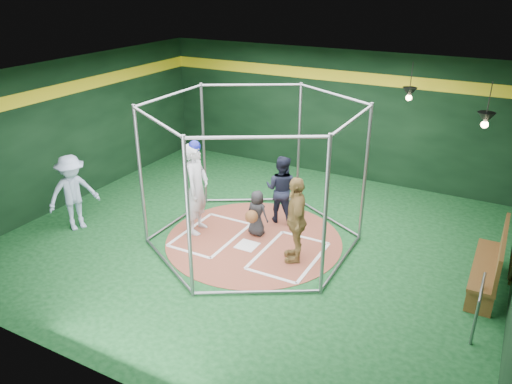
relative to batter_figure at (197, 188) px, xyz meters
The scene contains 15 objects.
room_shell 1.49m from the batter_figure, ahead, with size 10.10×9.10×3.53m.
clay_disc 1.68m from the batter_figure, ahead, with size 3.80×3.80×0.01m, color brown.
home_plate 1.66m from the batter_figure, ahead, with size 0.43×0.43×0.01m, color white.
batter_box_left 1.09m from the batter_figure, ahead, with size 1.17×1.77×0.01m.
batter_box_right 2.47m from the batter_figure, ahead, with size 1.17×1.77×0.01m.
batting_cage 1.39m from the batter_figure, ahead, with size 4.05×4.67×3.00m.
pendant_lamp_near 5.44m from the batter_figure, 47.44° to the left, with size 0.34×0.34×0.90m.
pendant_lamp_far 5.98m from the batter_figure, 22.62° to the left, with size 0.34×0.34×0.90m.
batter_figure is the anchor object (origin of this frame).
visitor_leopard 2.40m from the batter_figure, ahead, with size 1.04×0.43×1.77m, color #AF8E4B.
catcher_figure 1.41m from the batter_figure, 19.43° to the left, with size 0.53×0.58×1.03m.
umpire 1.94m from the batter_figure, 42.82° to the left, with size 0.77×0.60×1.59m, color black.
bystander_blue 2.76m from the batter_figure, 154.88° to the right, with size 1.12×0.64×1.73m, color #9EB2D1.
dugout_bench 5.99m from the batter_figure, ahead, with size 0.46×1.96×1.15m.
steel_railing 5.90m from the batter_figure, ahead, with size 0.05×0.94×0.80m.
Camera 1 is at (4.51, -8.32, 5.31)m, focal length 35.00 mm.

